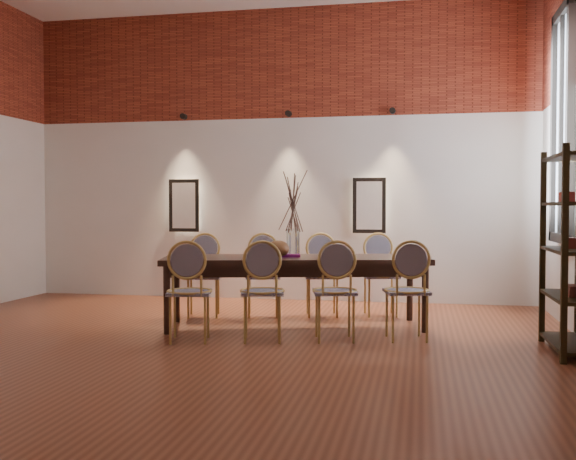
% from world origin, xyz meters
% --- Properties ---
extents(floor, '(7.00, 7.00, 0.02)m').
position_xyz_m(floor, '(0.00, 0.00, -0.01)').
color(floor, brown).
rests_on(floor, ground).
extents(wall_back, '(7.00, 0.10, 4.00)m').
position_xyz_m(wall_back, '(0.00, 3.55, 2.00)').
color(wall_back, silver).
rests_on(wall_back, ground).
extents(brick_band_back, '(7.00, 0.02, 1.50)m').
position_xyz_m(brick_band_back, '(0.00, 3.48, 3.25)').
color(brick_band_back, maroon).
rests_on(brick_band_back, ground).
extents(niche_left, '(0.36, 0.06, 0.66)m').
position_xyz_m(niche_left, '(-1.30, 3.45, 1.30)').
color(niche_left, '#FFEAC6').
rests_on(niche_left, wall_back).
extents(niche_right, '(0.36, 0.06, 0.66)m').
position_xyz_m(niche_right, '(1.30, 3.45, 1.30)').
color(niche_right, '#FFEAC6').
rests_on(niche_right, wall_back).
extents(spot_fixture_left, '(0.08, 0.10, 0.08)m').
position_xyz_m(spot_fixture_left, '(-1.30, 3.42, 2.55)').
color(spot_fixture_left, black).
rests_on(spot_fixture_left, wall_back).
extents(spot_fixture_mid, '(0.08, 0.10, 0.08)m').
position_xyz_m(spot_fixture_mid, '(0.20, 3.42, 2.55)').
color(spot_fixture_mid, black).
rests_on(spot_fixture_mid, wall_back).
extents(spot_fixture_right, '(0.08, 0.10, 0.08)m').
position_xyz_m(spot_fixture_right, '(1.60, 3.42, 2.55)').
color(spot_fixture_right, black).
rests_on(spot_fixture_right, wall_back).
extents(window_glass, '(0.02, 0.78, 2.38)m').
position_xyz_m(window_glass, '(3.46, 2.00, 2.15)').
color(window_glass, silver).
rests_on(window_glass, wall_right).
extents(window_frame, '(0.08, 0.90, 2.50)m').
position_xyz_m(window_frame, '(3.44, 2.00, 2.15)').
color(window_frame, black).
rests_on(window_frame, wall_right).
extents(window_mullion, '(0.06, 0.06, 2.40)m').
position_xyz_m(window_mullion, '(3.44, 2.00, 2.15)').
color(window_mullion, black).
rests_on(window_mullion, wall_right).
extents(dining_table, '(2.91, 1.50, 0.75)m').
position_xyz_m(dining_table, '(0.67, 1.43, 0.38)').
color(dining_table, black).
rests_on(dining_table, floor).
extents(chair_near_a, '(0.53, 0.53, 0.94)m').
position_xyz_m(chair_near_a, '(-0.19, 0.49, 0.47)').
color(chair_near_a, tan).
rests_on(chair_near_a, floor).
extents(chair_near_b, '(0.53, 0.53, 0.94)m').
position_xyz_m(chair_near_b, '(0.49, 0.65, 0.47)').
color(chair_near_b, tan).
rests_on(chair_near_b, floor).
extents(chair_near_c, '(0.53, 0.53, 0.94)m').
position_xyz_m(chair_near_c, '(1.17, 0.80, 0.47)').
color(chair_near_c, tan).
rests_on(chair_near_c, floor).
extents(chair_near_d, '(0.53, 0.53, 0.94)m').
position_xyz_m(chair_near_d, '(1.85, 0.96, 0.47)').
color(chair_near_d, tan).
rests_on(chair_near_d, floor).
extents(chair_far_a, '(0.53, 0.53, 0.94)m').
position_xyz_m(chair_far_a, '(-0.51, 1.91, 0.47)').
color(chair_far_a, tan).
rests_on(chair_far_a, floor).
extents(chair_far_b, '(0.53, 0.53, 0.94)m').
position_xyz_m(chair_far_b, '(0.16, 2.06, 0.47)').
color(chair_far_b, tan).
rests_on(chair_far_b, floor).
extents(chair_far_c, '(0.53, 0.53, 0.94)m').
position_xyz_m(chair_far_c, '(0.84, 2.22, 0.47)').
color(chair_far_c, tan).
rests_on(chair_far_c, floor).
extents(chair_far_d, '(0.53, 0.53, 0.94)m').
position_xyz_m(chair_far_d, '(1.52, 2.38, 0.47)').
color(chair_far_d, tan).
rests_on(chair_far_d, floor).
extents(vase, '(0.14, 0.14, 0.30)m').
position_xyz_m(vase, '(0.64, 1.43, 0.90)').
color(vase, silver).
rests_on(vase, dining_table).
extents(dried_branches, '(0.50, 0.50, 0.70)m').
position_xyz_m(dried_branches, '(0.64, 1.43, 1.35)').
color(dried_branches, '#50362C').
rests_on(dried_branches, vase).
extents(bowl, '(0.24, 0.24, 0.18)m').
position_xyz_m(bowl, '(0.50, 1.34, 0.84)').
color(bowl, brown).
rests_on(bowl, dining_table).
extents(book, '(0.29, 0.23, 0.03)m').
position_xyz_m(book, '(0.59, 1.43, 0.77)').
color(book, '#80136B').
rests_on(book, dining_table).
extents(shelving_rack, '(0.39, 1.00, 1.80)m').
position_xyz_m(shelving_rack, '(3.28, 0.66, 0.90)').
color(shelving_rack, black).
rests_on(shelving_rack, floor).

